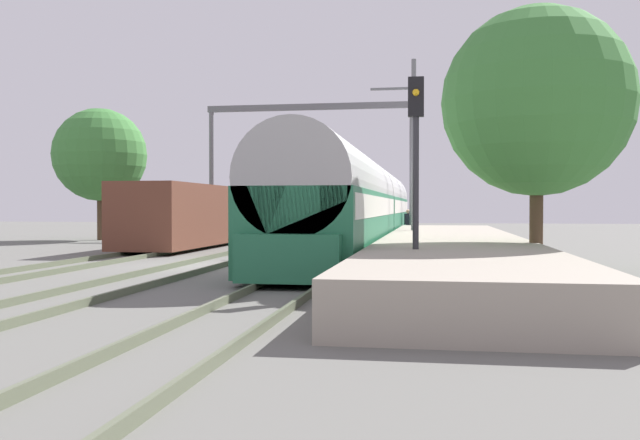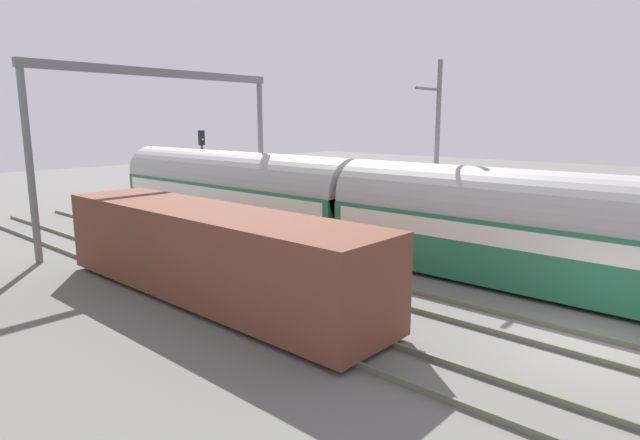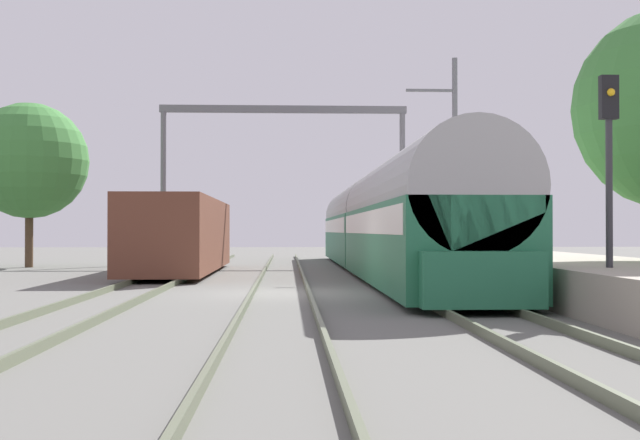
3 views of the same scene
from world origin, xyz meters
The scene contains 13 objects.
ground centered at (0.00, 0.00, 0.00)m, with size 120.00×120.00×0.00m, color slate.
track_far_west centered at (-3.92, 0.00, 0.08)m, with size 1.51×60.00×0.16m.
track_west centered at (0.00, 0.00, 0.08)m, with size 1.52×60.00×0.16m.
track_east centered at (3.92, 0.00, 0.08)m, with size 1.51×60.00×0.16m.
platform centered at (7.74, 2.00, 0.45)m, with size 4.40×28.00×0.90m.
passenger_train centered at (3.92, 10.40, 1.97)m, with size 2.93×32.85×3.82m.
freight_car centered at (-3.92, 9.99, 1.47)m, with size 2.80×13.00×2.70m.
person_crossing centered at (5.69, 18.93, 1.03)m, with size 0.44×0.32×1.73m.
railway_signal_near centered at (6.74, -5.13, 3.11)m, with size 0.36×0.30×4.83m.
railway_signal_far centered at (5.84, 23.82, 3.18)m, with size 0.36×0.30×4.97m.
catenary_gantry centered at (0.00, 18.54, 5.61)m, with size 12.24×0.28×7.86m.
catenary_pole_east_mid centered at (6.27, 7.92, 4.15)m, with size 1.90×0.20×8.00m.
tree_west_background centered at (-11.46, 15.47, 4.81)m, with size 5.23×5.23×7.43m.
Camera 3 is at (0.15, -21.28, 1.65)m, focal length 45.16 mm.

